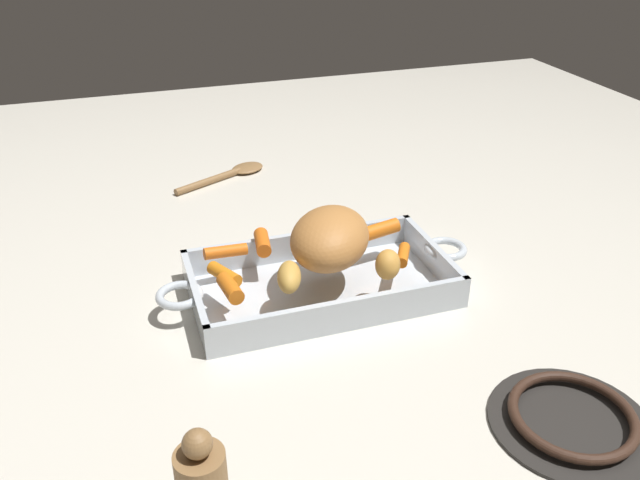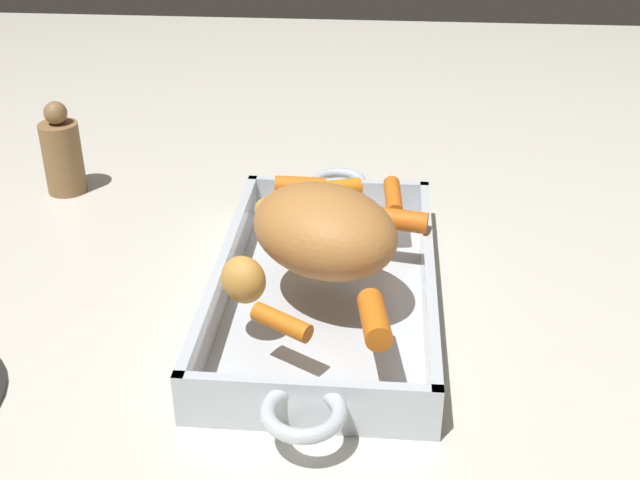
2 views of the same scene
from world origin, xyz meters
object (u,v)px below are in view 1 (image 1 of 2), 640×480
baby_carrot_northwest (379,230)px  baby_carrot_long (230,288)px  stove_burner_rear (572,419)px  serving_spoon (233,173)px  potato_golden_large (289,277)px  potato_whole (388,265)px  roasting_dish (320,283)px  baby_carrot_northeast (224,273)px  baby_carrot_southwest (403,255)px  pork_roast (329,237)px  baby_carrot_southeast (262,242)px  baby_carrot_center_right (226,251)px

baby_carrot_northwest → baby_carrot_long: bearing=-160.6°
stove_burner_rear → serving_spoon: stove_burner_rear is taller
potato_golden_large → potato_whole: bearing=-7.2°
roasting_dish → baby_carrot_northeast: (-0.14, 0.00, 0.04)m
baby_carrot_long → potato_whole: potato_whole is taller
baby_carrot_long → potato_whole: 0.22m
baby_carrot_northeast → baby_carrot_southwest: bearing=-6.7°
baby_carrot_long → roasting_dish: bearing=15.6°
pork_roast → baby_carrot_southeast: pork_roast is taller
baby_carrot_northwest → potato_whole: 0.12m
pork_roast → potato_golden_large: 0.09m
pork_roast → baby_carrot_center_right: pork_roast is taller
baby_carrot_southwest → stove_burner_rear: 0.33m
baby_carrot_southwest → pork_roast: bearing=163.8°
baby_carrot_southwest → potato_golden_large: size_ratio=0.86×
pork_roast → baby_carrot_long: size_ratio=2.57×
baby_carrot_long → baby_carrot_center_right: size_ratio=0.89×
baby_carrot_long → potato_golden_large: bearing=-6.6°
pork_roast → serving_spoon: 0.48m
baby_carrot_northeast → baby_carrot_center_right: (0.01, 0.06, -0.00)m
stove_burner_rear → serving_spoon: (-0.22, 0.82, -0.00)m
pork_roast → serving_spoon: (-0.05, 0.47, -0.08)m
baby_carrot_southwest → baby_carrot_center_right: size_ratio=0.84×
potato_golden_large → baby_carrot_long: bearing=173.4°
baby_carrot_southeast → serving_spoon: bearing=85.2°
potato_golden_large → pork_roast: bearing=34.5°
serving_spoon → roasting_dish: bearing=-111.8°
baby_carrot_long → baby_carrot_southeast: size_ratio=0.97×
baby_carrot_northeast → baby_carrot_long: bearing=-89.6°
roasting_dish → potato_whole: size_ratio=10.93×
potato_whole → potato_golden_large: (-0.14, 0.02, -0.00)m
baby_carrot_southeast → potato_whole: size_ratio=1.35×
pork_roast → baby_carrot_center_right: bearing=156.7°
baby_carrot_northeast → roasting_dish: bearing=-1.4°
potato_golden_large → baby_carrot_southwest: bearing=6.8°
pork_roast → baby_carrot_center_right: size_ratio=2.28×
baby_carrot_long → baby_carrot_southwest: size_ratio=1.05×
stove_burner_rear → serving_spoon: size_ratio=0.88×
baby_carrot_northwest → baby_carrot_center_right: (-0.24, 0.01, -0.00)m
potato_golden_large → stove_burner_rear: 0.39m
baby_carrot_northeast → potato_golden_large: 0.10m
roasting_dish → pork_roast: 0.08m
roasting_dish → baby_carrot_long: baby_carrot_long is taller
stove_burner_rear → serving_spoon: bearing=105.0°
baby_carrot_center_right → potato_whole: potato_whole is taller
potato_whole → stove_burner_rear: bearing=-69.4°
roasting_dish → baby_carrot_center_right: baby_carrot_center_right is taller
baby_carrot_northwest → serving_spoon: (-0.15, 0.42, -0.05)m
baby_carrot_southwest → baby_carrot_center_right: 0.26m
potato_whole → potato_golden_large: potato_whole is taller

